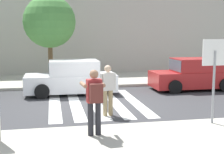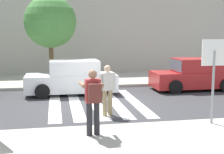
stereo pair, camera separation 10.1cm
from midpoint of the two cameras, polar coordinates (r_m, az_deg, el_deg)
The scene contains 14 objects.
ground_plane at distance 12.32m, azimuth -2.69°, elevation -5.01°, with size 120.00×120.00×0.00m, color #38383A.
sidewalk_far at distance 18.17m, azimuth -5.27°, elevation -0.54°, with size 60.00×4.80×0.14m, color #B2AD9E.
building_facade_far at distance 22.35m, azimuth -6.39°, elevation 7.45°, with size 56.00×4.00×5.10m, color #ADA89E.
crosswalk_stripe_0 at distance 12.41m, azimuth -10.18°, elevation -5.02°, with size 0.44×5.20×0.01m, color silver.
crosswalk_stripe_1 at distance 12.44m, azimuth -6.48°, elevation -4.91°, with size 0.44×5.20×0.01m, color silver.
crosswalk_stripe_2 at distance 12.52m, azimuth -2.81°, elevation -4.79°, with size 0.44×5.20×0.01m, color silver.
crosswalk_stripe_3 at distance 12.64m, azimuth 0.79°, elevation -4.65°, with size 0.44×5.20×0.01m, color silver.
crosswalk_stripe_4 at distance 12.82m, azimuth 4.31°, elevation -4.49°, with size 0.44×5.20×0.01m, color silver.
stop_sign at distance 9.48m, azimuth 18.42°, elevation 2.50°, with size 0.76×0.08×2.47m.
photographer_with_backpack at distance 8.02m, azimuth -3.12°, elevation -3.63°, with size 0.63×0.87×1.72m.
pedestrian_crossing at distance 10.47m, azimuth -0.56°, elevation -1.92°, with size 0.57×0.32×1.72m.
parked_car_white at distance 14.37m, azimuth -7.11°, elevation -0.23°, with size 4.10×1.92×1.55m.
parked_car_red at distance 15.88m, azimuth 15.01°, elevation 0.34°, with size 4.10×1.92×1.55m.
street_tree_center at distance 16.77m, azimuth -11.04°, elevation 9.86°, with size 2.72×2.72×4.58m.
Camera 2 is at (-1.57, -11.90, 2.80)m, focal length 50.00 mm.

